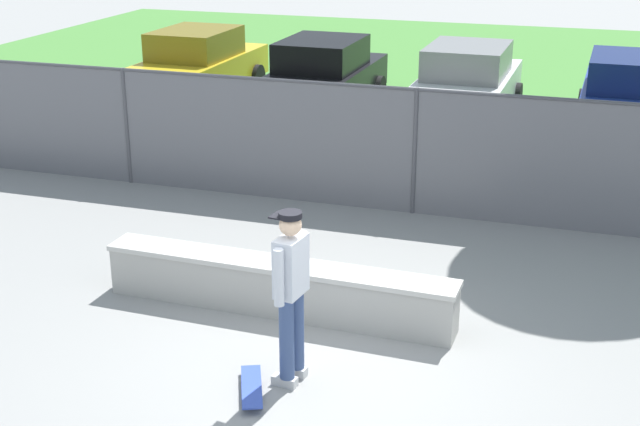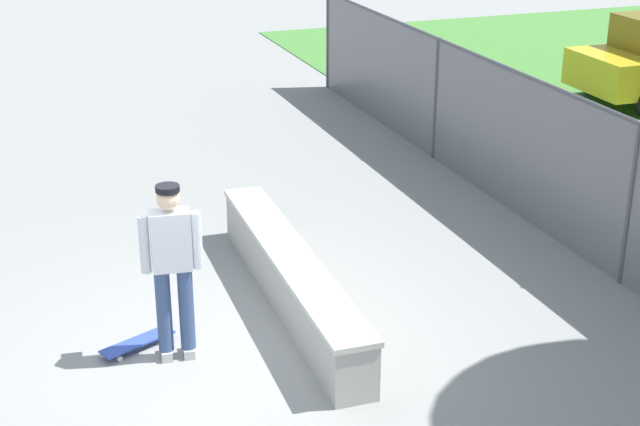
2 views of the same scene
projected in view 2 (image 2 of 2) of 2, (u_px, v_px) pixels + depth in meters
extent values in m
plane|color=gray|center=(211.00, 357.00, 9.50)|extent=(80.00, 80.00, 0.00)
cube|color=#A8A59E|center=(291.00, 281.00, 10.45)|extent=(4.26, 0.55, 0.58)
cube|color=beige|center=(290.00, 255.00, 10.33)|extent=(4.30, 0.59, 0.06)
cube|color=beige|center=(167.00, 352.00, 9.49)|extent=(0.27, 0.14, 0.10)
cube|color=beige|center=(189.00, 350.00, 9.53)|extent=(0.27, 0.14, 0.10)
cylinder|color=#384C7A|center=(164.00, 310.00, 9.28)|extent=(0.15, 0.15, 0.88)
cylinder|color=#384C7A|center=(186.00, 308.00, 9.32)|extent=(0.15, 0.15, 0.88)
cube|color=silver|center=(171.00, 240.00, 9.02)|extent=(0.27, 0.41, 0.60)
cylinder|color=silver|center=(144.00, 245.00, 8.98)|extent=(0.10, 0.10, 0.58)
cylinder|color=silver|center=(197.00, 240.00, 9.08)|extent=(0.10, 0.10, 0.58)
sphere|color=beige|center=(168.00, 198.00, 8.86)|extent=(0.22, 0.22, 0.22)
cylinder|color=black|center=(167.00, 189.00, 8.82)|extent=(0.23, 0.23, 0.06)
cube|color=black|center=(167.00, 186.00, 8.95)|extent=(0.15, 0.21, 0.02)
cube|color=#334CB2|center=(138.00, 342.00, 9.62)|extent=(0.50, 0.81, 0.02)
cube|color=#B2B2B7|center=(160.00, 334.00, 9.80)|extent=(0.15, 0.11, 0.02)
cube|color=#B2B2B7|center=(115.00, 353.00, 9.46)|extent=(0.15, 0.11, 0.02)
cylinder|color=silver|center=(165.00, 340.00, 9.76)|extent=(0.05, 0.06, 0.05)
cylinder|color=silver|center=(156.00, 334.00, 9.87)|extent=(0.05, 0.06, 0.05)
cylinder|color=silver|center=(120.00, 359.00, 9.41)|extent=(0.05, 0.06, 0.05)
cylinder|color=silver|center=(110.00, 352.00, 9.53)|extent=(0.05, 0.06, 0.05)
cylinder|color=#4C4C51|center=(328.00, 40.00, 19.24)|extent=(0.07, 0.07, 1.96)
cylinder|color=#4C4C51|center=(436.00, 99.00, 14.97)|extent=(0.07, 0.07, 1.96)
cylinder|color=#4C4C51|center=(630.00, 205.00, 10.70)|extent=(0.07, 0.07, 1.96)
cube|color=slate|center=(630.00, 205.00, 10.70)|extent=(19.59, 0.01, 1.96)
cylinder|color=black|center=(595.00, 79.00, 18.92)|extent=(0.23, 0.64, 0.64)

